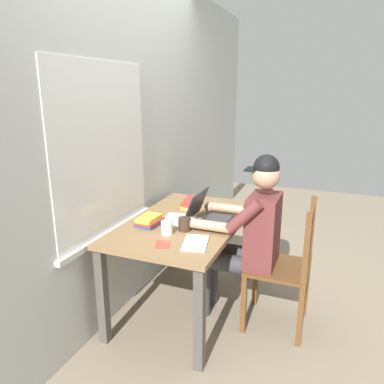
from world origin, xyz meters
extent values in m
plane|color=gray|center=(0.00, 0.00, 0.00)|extent=(8.00, 8.00, 0.00)
cube|color=beige|center=(0.00, 0.47, 1.30)|extent=(6.00, 0.04, 2.60)
cube|color=white|center=(-0.33, 0.45, 1.27)|extent=(1.02, 0.01, 1.13)
cube|color=beige|center=(-0.33, 0.44, 0.69)|extent=(1.08, 0.06, 0.04)
cube|color=olive|center=(0.00, 0.00, 0.70)|extent=(1.29, 0.78, 0.03)
cube|color=#4C4742|center=(-0.59, -0.34, 0.34)|extent=(0.06, 0.06, 0.69)
cube|color=#4C4742|center=(0.59, -0.34, 0.34)|extent=(0.06, 0.06, 0.69)
cube|color=#4C4742|center=(-0.59, 0.34, 0.34)|extent=(0.06, 0.06, 0.69)
cube|color=#4C4742|center=(0.59, 0.34, 0.34)|extent=(0.06, 0.06, 0.69)
cube|color=brown|center=(0.04, -0.57, 0.71)|extent=(0.34, 0.20, 0.50)
sphere|color=tan|center=(0.04, -0.57, 1.10)|extent=(0.19, 0.19, 0.19)
sphere|color=black|center=(0.04, -0.57, 1.16)|extent=(0.17, 0.17, 0.17)
cube|color=black|center=(0.04, -0.49, 1.14)|extent=(0.13, 0.10, 0.01)
cylinder|color=#38383D|center=(-0.05, -0.37, 0.46)|extent=(0.13, 0.40, 0.13)
cylinder|color=#38383D|center=(0.13, -0.37, 0.46)|extent=(0.13, 0.40, 0.13)
cylinder|color=#38383D|center=(-0.05, -0.17, 0.23)|extent=(0.10, 0.10, 0.46)
cylinder|color=#38383D|center=(0.13, -0.17, 0.23)|extent=(0.10, 0.10, 0.46)
cylinder|color=brown|center=(-0.16, -0.48, 0.87)|extent=(0.10, 0.25, 0.25)
cylinder|color=tan|center=(-0.16, -0.25, 0.77)|extent=(0.07, 0.28, 0.07)
sphere|color=tan|center=(-0.15, -0.11, 0.77)|extent=(0.08, 0.08, 0.08)
cylinder|color=brown|center=(0.24, -0.48, 0.87)|extent=(0.10, 0.25, 0.25)
cylinder|color=tan|center=(0.24, -0.25, 0.77)|extent=(0.07, 0.28, 0.07)
sphere|color=tan|center=(0.23, -0.11, 0.77)|extent=(0.08, 0.08, 0.08)
cube|color=brown|center=(0.04, -0.69, 0.45)|extent=(0.42, 0.42, 0.02)
cube|color=brown|center=(0.23, -0.50, 0.22)|extent=(0.04, 0.04, 0.44)
cube|color=brown|center=(-0.15, -0.50, 0.22)|extent=(0.04, 0.04, 0.44)
cube|color=brown|center=(0.23, -0.88, 0.22)|extent=(0.04, 0.04, 0.44)
cube|color=brown|center=(-0.15, -0.88, 0.22)|extent=(0.04, 0.04, 0.44)
cube|color=brown|center=(0.23, -0.88, 0.70)|extent=(0.04, 0.04, 0.48)
cube|color=brown|center=(-0.15, -0.88, 0.70)|extent=(0.04, 0.04, 0.48)
cube|color=brown|center=(0.04, -0.88, 0.58)|extent=(0.36, 0.02, 0.04)
cube|color=brown|center=(0.04, -0.88, 0.72)|extent=(0.36, 0.02, 0.04)
cube|color=brown|center=(0.04, -0.88, 0.86)|extent=(0.36, 0.02, 0.04)
cube|color=#232328|center=(0.03, -0.23, 0.73)|extent=(0.33, 0.23, 0.02)
cube|color=#38383D|center=(0.03, -0.23, 0.74)|extent=(0.29, 0.17, 0.00)
cube|color=#232328|center=(0.03, -0.07, 0.84)|extent=(0.33, 0.09, 0.21)
cube|color=#99A8B2|center=(0.03, -0.07, 0.84)|extent=(0.29, 0.07, 0.18)
ellipsoid|color=#232328|center=(0.32, -0.22, 0.74)|extent=(0.06, 0.10, 0.03)
cylinder|color=silver|center=(-0.29, 0.01, 0.77)|extent=(0.08, 0.08, 0.09)
torus|color=silver|center=(-0.24, 0.01, 0.77)|extent=(0.05, 0.01, 0.05)
cylinder|color=#38281E|center=(-0.19, -0.07, 0.77)|extent=(0.09, 0.09, 0.09)
torus|color=#38281E|center=(-0.13, -0.07, 0.77)|extent=(0.05, 0.01, 0.05)
cube|color=#2D5B9E|center=(-0.18, 0.20, 0.73)|extent=(0.20, 0.15, 0.02)
cube|color=#BC332D|center=(-0.19, 0.19, 0.75)|extent=(0.21, 0.15, 0.02)
cube|color=gold|center=(-0.20, 0.20, 0.78)|extent=(0.19, 0.12, 0.03)
cube|color=gold|center=(0.29, 0.07, 0.74)|extent=(0.15, 0.12, 0.03)
cube|color=#BC332D|center=(0.29, 0.07, 0.76)|extent=(0.19, 0.11, 0.02)
cube|color=#BC332D|center=(0.30, 0.07, 0.79)|extent=(0.16, 0.13, 0.03)
cube|color=white|center=(-0.01, 0.02, 0.72)|extent=(0.28, 0.24, 0.00)
cube|color=white|center=(-0.37, -0.23, 0.73)|extent=(0.27, 0.20, 0.01)
cube|color=silver|center=(-0.01, 0.07, 0.73)|extent=(0.24, 0.19, 0.01)
cube|color=#C63D33|center=(-0.46, -0.04, 0.72)|extent=(0.15, 0.13, 0.00)
camera|label=1|loc=(-2.34, -1.00, 1.65)|focal=34.09mm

